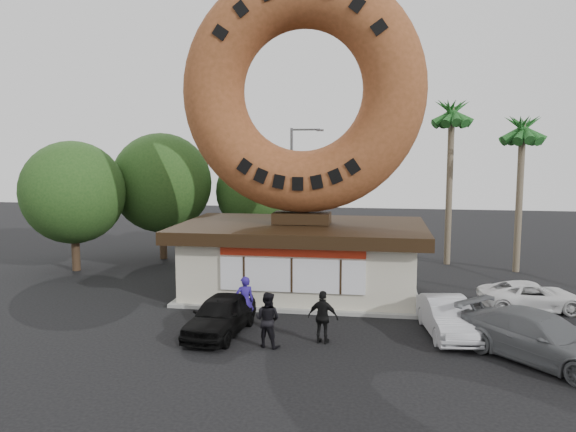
% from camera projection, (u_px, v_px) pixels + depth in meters
% --- Properties ---
extents(ground, '(90.00, 90.00, 0.00)m').
position_uv_depth(ground, '(280.00, 335.00, 20.24)').
color(ground, black).
rests_on(ground, ground).
extents(donut_shop, '(11.20, 7.20, 3.80)m').
position_uv_depth(donut_shop, '(302.00, 256.00, 25.90)').
color(donut_shop, beige).
rests_on(donut_shop, ground).
extents(giant_donut, '(10.96, 2.79, 10.96)m').
position_uv_depth(giant_donut, '(302.00, 91.00, 25.02)').
color(giant_donut, brown).
rests_on(giant_donut, donut_shop).
extents(tree_west, '(6.00, 6.00, 7.65)m').
position_uv_depth(tree_west, '(162.00, 183.00, 33.92)').
color(tree_west, '#473321').
rests_on(tree_west, ground).
extents(tree_mid, '(5.20, 5.20, 6.63)m').
position_uv_depth(tree_mid, '(258.00, 192.00, 35.09)').
color(tree_mid, '#473321').
rests_on(tree_mid, ground).
extents(tree_far, '(5.60, 5.60, 7.14)m').
position_uv_depth(tree_far, '(73.00, 192.00, 30.57)').
color(tree_far, '#473321').
rests_on(tree_far, ground).
extents(palm_near, '(2.60, 2.60, 9.75)m').
position_uv_depth(palm_near, '(452.00, 118.00, 31.80)').
color(palm_near, '#726651').
rests_on(palm_near, ground).
extents(palm_far, '(2.60, 2.60, 8.75)m').
position_uv_depth(palm_far, '(522.00, 134.00, 29.90)').
color(palm_far, '#726651').
rests_on(palm_far, ground).
extents(street_lamp, '(2.11, 0.20, 8.00)m').
position_uv_depth(street_lamp, '(294.00, 184.00, 35.69)').
color(street_lamp, '#59595E').
rests_on(street_lamp, ground).
extents(person_left, '(0.82, 0.70, 1.91)m').
position_uv_depth(person_left, '(245.00, 301.00, 21.24)').
color(person_left, navy).
rests_on(person_left, ground).
extents(person_center, '(1.07, 0.93, 1.90)m').
position_uv_depth(person_center, '(267.00, 319.00, 18.98)').
color(person_center, black).
rests_on(person_center, ground).
extents(person_right, '(1.15, 0.66, 1.84)m').
position_uv_depth(person_right, '(323.00, 317.00, 19.33)').
color(person_right, black).
rests_on(person_right, ground).
extents(car_black, '(2.09, 4.31, 1.42)m').
position_uv_depth(car_black, '(220.00, 315.00, 20.31)').
color(car_black, black).
rests_on(car_black, ground).
extents(car_silver, '(1.98, 4.28, 1.36)m').
position_uv_depth(car_silver, '(447.00, 317.00, 20.15)').
color(car_silver, '#AEAEB3').
rests_on(car_silver, ground).
extents(car_grey, '(5.27, 5.30, 1.54)m').
position_uv_depth(car_grey, '(541.00, 338.00, 17.64)').
color(car_grey, slate).
rests_on(car_grey, ground).
extents(car_white, '(4.43, 2.36, 1.19)m').
position_uv_depth(car_white, '(532.00, 296.00, 23.34)').
color(car_white, silver).
rests_on(car_white, ground).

